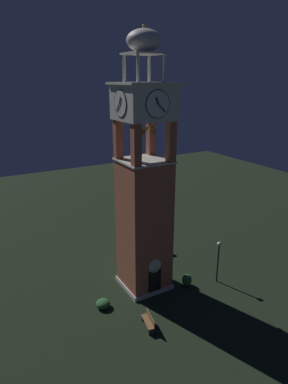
# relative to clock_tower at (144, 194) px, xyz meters

# --- Properties ---
(ground) EXTENTS (80.00, 80.00, 0.00)m
(ground) POSITION_rel_clock_tower_xyz_m (0.00, 0.00, -7.85)
(ground) COLOR black
(clock_tower) EXTENTS (3.93, 3.93, 19.33)m
(clock_tower) POSITION_rel_clock_tower_xyz_m (0.00, 0.00, 0.00)
(clock_tower) COLOR #AD5B42
(clock_tower) RESTS_ON ground
(park_bench) EXTENTS (0.74, 1.65, 0.95)m
(park_bench) POSITION_rel_clock_tower_xyz_m (-2.21, -4.54, -7.36)
(park_bench) COLOR brown
(park_bench) RESTS_ON ground
(lamp_post) EXTENTS (0.36, 0.36, 3.64)m
(lamp_post) POSITION_rel_clock_tower_xyz_m (5.46, -2.62, -5.30)
(lamp_post) COLOR black
(lamp_post) RESTS_ON ground
(trash_bin) EXTENTS (0.52, 0.52, 0.80)m
(trash_bin) POSITION_rel_clock_tower_xyz_m (4.49, 3.41, -7.45)
(trash_bin) COLOR #4C4C51
(trash_bin) RESTS_ON ground
(shrub_near_entry) EXTENTS (0.79, 0.79, 1.00)m
(shrub_near_entry) POSITION_rel_clock_tower_xyz_m (2.96, -1.87, -7.35)
(shrub_near_entry) COLOR #336638
(shrub_near_entry) RESTS_ON ground
(shrub_left_of_tower) EXTENTS (1.05, 1.05, 0.62)m
(shrub_left_of_tower) POSITION_rel_clock_tower_xyz_m (-4.09, -1.08, -7.53)
(shrub_left_of_tower) COLOR #336638
(shrub_left_of_tower) RESTS_ON ground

